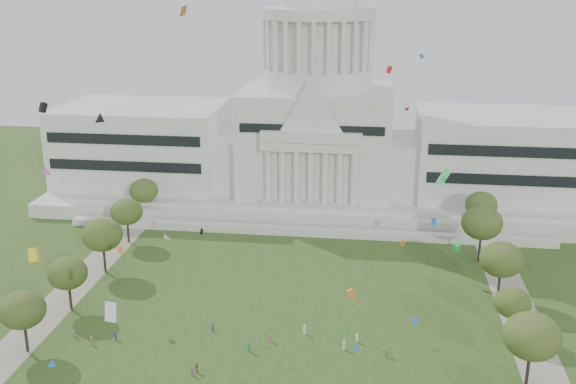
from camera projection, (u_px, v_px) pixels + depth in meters
capitol at (317, 128)px, 203.09m from camera, size 160.00×64.50×91.30m
path_left at (45, 317)px, 136.97m from camera, size 8.00×160.00×0.04m
path_right at (533, 349)px, 125.24m from camera, size 8.00×160.00×0.04m
row_tree_l_2 at (22, 310)px, 122.02m from camera, size 8.42×8.42×11.97m
row_tree_r_2 at (532, 336)px, 110.88m from camera, size 9.55×9.55×13.58m
row_tree_l_3 at (68, 273)px, 137.66m from camera, size 8.12×8.12×11.55m
row_tree_r_3 at (513, 303)px, 127.73m from camera, size 7.01×7.01×9.98m
row_tree_l_4 at (102, 235)px, 154.75m from camera, size 9.29×9.29×13.21m
row_tree_r_4 at (502, 259)px, 141.68m from camera, size 9.19×9.19×13.06m
row_tree_l_5 at (127, 212)px, 172.73m from camera, size 8.33×8.33×11.85m
row_tree_r_5 at (482, 223)px, 160.65m from camera, size 9.82×9.82×13.96m
row_tree_l_6 at (144, 191)px, 190.08m from camera, size 8.19×8.19×11.64m
row_tree_r_6 at (481, 205)px, 177.71m from camera, size 8.42×8.42×11.97m
person_8 at (197, 368)px, 117.73m from camera, size 0.95×0.72×1.74m
distant_crowd at (198, 373)px, 116.20m from camera, size 60.03×35.20×1.93m
kite_swarm at (279, 250)px, 102.14m from camera, size 89.66×100.89×58.65m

